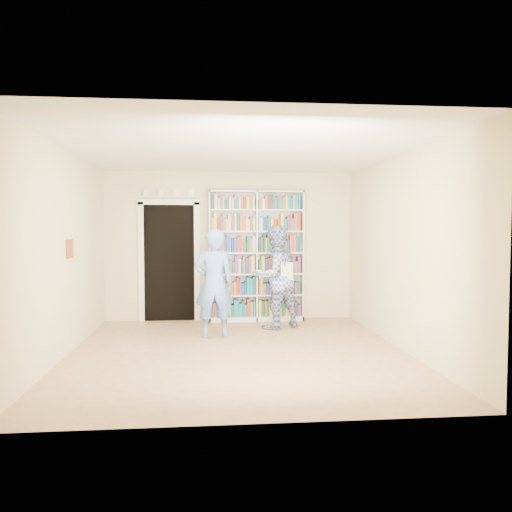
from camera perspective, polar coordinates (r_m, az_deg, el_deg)
The scene contains 11 objects.
floor at distance 6.85m, azimuth -2.07°, elevation -10.93°, with size 5.00×5.00×0.00m, color #9A6C4A.
ceiling at distance 6.73m, azimuth -2.11°, elevation 11.98°, with size 5.00×5.00×0.00m, color white.
wall_back at distance 9.15m, azimuth -3.00°, elevation 1.12°, with size 4.50×4.50×0.00m, color beige.
wall_left at distance 6.90m, azimuth -21.09°, elevation 0.32°, with size 5.00×5.00×0.00m, color beige.
wall_right at distance 7.15m, azimuth 16.23°, elevation 0.48°, with size 5.00×5.00×0.00m, color beige.
bookshelf at distance 9.03m, azimuth 0.03°, elevation 0.06°, with size 1.71×0.32×2.35m.
doorway at distance 9.16m, azimuth -9.89°, elevation 0.02°, with size 1.10×0.08×2.43m.
wall_art at distance 7.09m, azimuth -20.50°, elevation 0.80°, with size 0.03×0.25×0.25m, color brown.
man_blue at distance 7.65m, azimuth -4.84°, elevation -3.15°, with size 0.61×0.40×1.66m, color #6591E1.
man_plaid at distance 8.35m, azimuth 2.19°, elevation -2.43°, with size 0.84×0.65×1.72m, color #334F9E.
paper_sheet at distance 8.14m, azimuth 3.54°, elevation -1.75°, with size 0.20×0.01×0.29m, color white.
Camera 1 is at (-0.39, -6.64, 1.65)m, focal length 35.00 mm.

